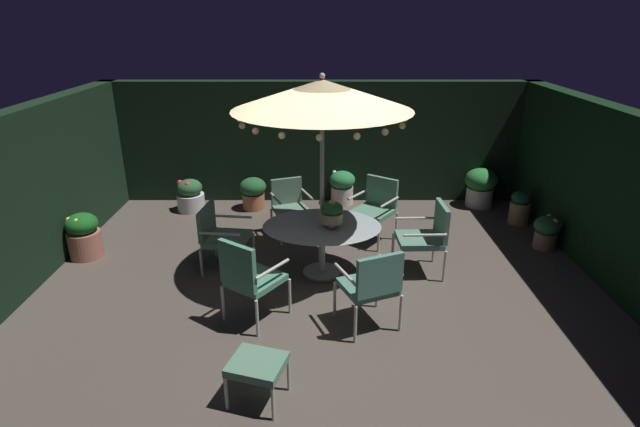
# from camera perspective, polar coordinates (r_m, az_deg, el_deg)

# --- Properties ---
(ground_plane) EXTENTS (7.97, 6.95, 0.02)m
(ground_plane) POSITION_cam_1_polar(r_m,az_deg,el_deg) (6.69, -0.27, -8.02)
(ground_plane) COLOR #4C433B
(hedge_backdrop_rear) EXTENTS (7.97, 0.30, 2.23)m
(hedge_backdrop_rear) POSITION_cam_1_polar(r_m,az_deg,el_deg) (9.39, -0.28, 8.27)
(hedge_backdrop_rear) COLOR black
(hedge_backdrop_rear) RESTS_ON ground_plane
(hedge_backdrop_left) EXTENTS (0.30, 6.95, 2.23)m
(hedge_backdrop_left) POSITION_cam_1_polar(r_m,az_deg,el_deg) (7.30, -32.00, 0.84)
(hedge_backdrop_left) COLOR black
(hedge_backdrop_left) RESTS_ON ground_plane
(hedge_backdrop_right) EXTENTS (0.30, 6.95, 2.23)m
(hedge_backdrop_right) POSITION_cam_1_polar(r_m,az_deg,el_deg) (7.29, 31.45, 0.94)
(hedge_backdrop_right) COLOR black
(hedge_backdrop_right) RESTS_ON ground_plane
(patio_dining_table) EXTENTS (1.58, 1.26, 0.73)m
(patio_dining_table) POSITION_cam_1_polar(r_m,az_deg,el_deg) (6.65, 0.00, -2.25)
(patio_dining_table) COLOR #B4B0AA
(patio_dining_table) RESTS_ON ground_plane
(patio_umbrella) EXTENTS (2.24, 2.24, 2.69)m
(patio_umbrella) POSITION_cam_1_polar(r_m,az_deg,el_deg) (6.14, 0.00, 13.43)
(patio_umbrella) COLOR #BBB2A8
(patio_umbrella) RESTS_ON ground_plane
(centerpiece_planter) EXTENTS (0.29, 0.29, 0.39)m
(centerpiece_planter) POSITION_cam_1_polar(r_m,az_deg,el_deg) (6.43, 1.14, 0.11)
(centerpiece_planter) COLOR tan
(centerpiece_planter) RESTS_ON patio_dining_table
(patio_chair_north) EXTENTS (0.76, 0.75, 0.99)m
(patio_chair_north) POSITION_cam_1_polar(r_m,az_deg,el_deg) (5.52, 5.81, -7.96)
(patio_chair_north) COLOR #BCB2A9
(patio_chair_north) RESTS_ON ground_plane
(patio_chair_northeast) EXTENTS (0.65, 0.63, 0.99)m
(patio_chair_northeast) POSITION_cam_1_polar(r_m,az_deg,el_deg) (6.86, 12.01, -2.24)
(patio_chair_northeast) COLOR #B3ADA7
(patio_chair_northeast) RESTS_ON ground_plane
(patio_chair_east) EXTENTS (0.82, 0.81, 0.98)m
(patio_chair_east) POSITION_cam_1_polar(r_m,az_deg,el_deg) (7.76, 6.24, 1.04)
(patio_chair_east) COLOR #B5B0A9
(patio_chair_east) RESTS_ON ground_plane
(patio_chair_southeast) EXTENTS (0.72, 0.73, 0.90)m
(patio_chair_southeast) POSITION_cam_1_polar(r_m,az_deg,el_deg) (7.91, -3.73, 1.14)
(patio_chair_southeast) COLOR #B7AEAA
(patio_chair_southeast) RESTS_ON ground_plane
(patio_chair_south) EXTENTS (0.68, 0.71, 0.91)m
(patio_chair_south) POSITION_cam_1_polar(r_m,az_deg,el_deg) (6.98, -11.65, -2.24)
(patio_chair_south) COLOR #BBB6A9
(patio_chair_south) RESTS_ON ground_plane
(patio_chair_southwest) EXTENTS (0.80, 0.81, 1.05)m
(patio_chair_southwest) POSITION_cam_1_polar(r_m,az_deg,el_deg) (5.67, -8.43, -7.06)
(patio_chair_southwest) COLOR #B4B7AA
(patio_chair_southwest) RESTS_ON ground_plane
(ottoman_footrest) EXTENTS (0.58, 0.55, 0.44)m
(ottoman_footrest) POSITION_cam_1_polar(r_m,az_deg,el_deg) (4.71, -7.45, -17.04)
(ottoman_footrest) COLOR #B3B4A5
(ottoman_footrest) RESTS_ON ground_plane
(potted_plant_front_corner) EXTENTS (0.59, 0.59, 0.72)m
(potted_plant_front_corner) POSITION_cam_1_polar(r_m,az_deg,el_deg) (9.63, 17.75, 3.06)
(potted_plant_front_corner) COLOR beige
(potted_plant_front_corner) RESTS_ON ground_plane
(potted_plant_right_near) EXTENTS (0.47, 0.47, 0.68)m
(potted_plant_right_near) POSITION_cam_1_polar(r_m,az_deg,el_deg) (8.01, -25.77, -2.30)
(potted_plant_right_near) COLOR #A46050
(potted_plant_right_near) RESTS_ON ground_plane
(potted_plant_left_far) EXTENTS (0.39, 0.39, 0.51)m
(potted_plant_left_far) POSITION_cam_1_polar(r_m,az_deg,el_deg) (8.27, 24.38, -1.78)
(potted_plant_left_far) COLOR #88654F
(potted_plant_left_far) RESTS_ON ground_plane
(potted_plant_left_near) EXTENTS (0.48, 0.48, 0.63)m
(potted_plant_left_near) POSITION_cam_1_polar(r_m,az_deg,el_deg) (9.32, 2.34, 3.16)
(potted_plant_left_near) COLOR beige
(potted_plant_left_near) RESTS_ON ground_plane
(potted_plant_back_right) EXTENTS (0.49, 0.49, 0.59)m
(potted_plant_back_right) POSITION_cam_1_polar(r_m,az_deg,el_deg) (9.29, -14.92, 2.01)
(potted_plant_back_right) COLOR silver
(potted_plant_back_right) RESTS_ON ground_plane
(potted_plant_back_center) EXTENTS (0.48, 0.48, 0.59)m
(potted_plant_back_center) POSITION_cam_1_polar(r_m,az_deg,el_deg) (9.13, -7.93, 2.45)
(potted_plant_back_center) COLOR #A96340
(potted_plant_back_center) RESTS_ON ground_plane
(potted_plant_back_left) EXTENTS (0.33, 0.33, 0.58)m
(potted_plant_back_left) POSITION_cam_1_polar(r_m,az_deg,el_deg) (9.07, 21.80, 0.75)
(potted_plant_back_left) COLOR olive
(potted_plant_back_left) RESTS_ON ground_plane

